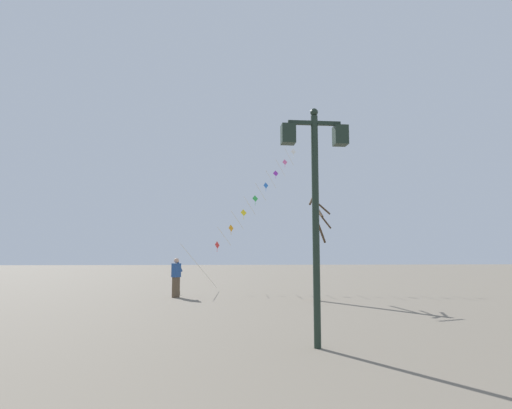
{
  "coord_description": "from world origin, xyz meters",
  "views": [
    {
      "loc": [
        0.96,
        -0.74,
        1.77
      ],
      "look_at": [
        3.22,
        21.57,
        4.37
      ],
      "focal_mm": 31.64,
      "sensor_mm": 36.0,
      "label": 1
    }
  ],
  "objects_px": {
    "twin_lantern_lamp_post": "(315,179)",
    "bare_tree": "(316,244)",
    "kite_flyer": "(176,277)",
    "kite_train": "(252,202)"
  },
  "relations": [
    {
      "from": "twin_lantern_lamp_post",
      "to": "kite_train",
      "type": "height_order",
      "value": "kite_train"
    },
    {
      "from": "kite_train",
      "to": "bare_tree",
      "type": "bearing_deg",
      "value": -76.57
    },
    {
      "from": "twin_lantern_lamp_post",
      "to": "kite_flyer",
      "type": "relative_size",
      "value": 2.81
    },
    {
      "from": "twin_lantern_lamp_post",
      "to": "kite_flyer",
      "type": "bearing_deg",
      "value": 107.43
    },
    {
      "from": "twin_lantern_lamp_post",
      "to": "bare_tree",
      "type": "height_order",
      "value": "twin_lantern_lamp_post"
    },
    {
      "from": "kite_flyer",
      "to": "bare_tree",
      "type": "distance_m",
      "value": 6.3
    },
    {
      "from": "twin_lantern_lamp_post",
      "to": "bare_tree",
      "type": "xyz_separation_m",
      "value": [
        2.23,
        9.38,
        -1.03
      ]
    },
    {
      "from": "twin_lantern_lamp_post",
      "to": "bare_tree",
      "type": "relative_size",
      "value": 1.08
    },
    {
      "from": "kite_train",
      "to": "bare_tree",
      "type": "height_order",
      "value": "kite_train"
    },
    {
      "from": "kite_flyer",
      "to": "bare_tree",
      "type": "xyz_separation_m",
      "value": [
        5.8,
        -2.0,
        1.4
      ]
    }
  ]
}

